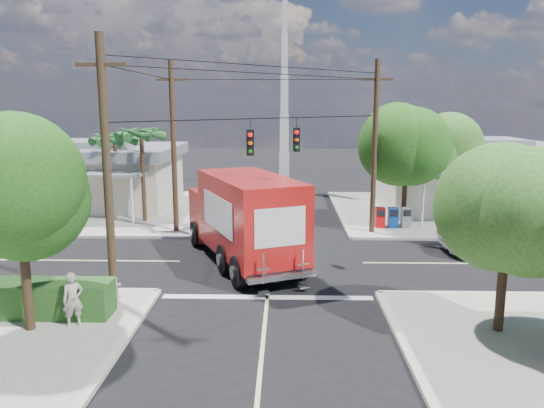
{
  "coord_description": "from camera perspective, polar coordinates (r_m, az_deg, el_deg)",
  "views": [
    {
      "loc": [
        0.64,
        -22.22,
        6.77
      ],
      "look_at": [
        0.0,
        2.0,
        2.2
      ],
      "focal_mm": 35.0,
      "sensor_mm": 36.0,
      "label": 1
    }
  ],
  "objects": [
    {
      "name": "tree_ne_back",
      "position": [
        32.6,
        17.93,
        5.62
      ],
      "size": [
        3.77,
        3.66,
        5.82
      ],
      "color": "#422D1C",
      "rests_on": "sidewalk_ne"
    },
    {
      "name": "tree_ne_front",
      "position": [
        29.78,
        14.35,
        6.49
      ],
      "size": [
        4.21,
        4.14,
        6.66
      ],
      "color": "#422D1C",
      "rests_on": "sidewalk_ne"
    },
    {
      "name": "tree_sw_front",
      "position": [
        16.72,
        -25.66,
        1.23
      ],
      "size": [
        3.88,
        3.78,
        6.03
      ],
      "color": "#422D1C",
      "rests_on": "sidewalk_sw"
    },
    {
      "name": "picket_fence",
      "position": [
        19.61,
        -24.35,
        -8.4
      ],
      "size": [
        5.94,
        0.06,
        1.0
      ],
      "color": "silver",
      "rests_on": "sidewalk_sw"
    },
    {
      "name": "road_markings",
      "position": [
        21.83,
        -0.24,
        -7.37
      ],
      "size": [
        32.0,
        32.0,
        0.01
      ],
      "color": "beige",
      "rests_on": "ground"
    },
    {
      "name": "sidewalk_ne",
      "position": [
        35.29,
        18.35,
        -0.81
      ],
      "size": [
        14.12,
        14.12,
        0.14
      ],
      "color": "gray",
      "rests_on": "ground"
    },
    {
      "name": "sidewalk_nw",
      "position": [
        35.68,
        -17.35,
        -0.63
      ],
      "size": [
        14.12,
        14.12,
        0.14
      ],
      "color": "gray",
      "rests_on": "ground"
    },
    {
      "name": "delivery_truck",
      "position": [
        22.81,
        -3.08,
        -1.51
      ],
      "size": [
        5.95,
        9.2,
        3.86
      ],
      "color": "black",
      "rests_on": "ground"
    },
    {
      "name": "pedestrian",
      "position": [
        17.33,
        -20.62,
        -9.59
      ],
      "size": [
        0.73,
        0.66,
        1.66
      ],
      "primitive_type": "imported",
      "rotation": [
        0.0,
        0.0,
        0.54
      ],
      "color": "#B9AA9F",
      "rests_on": "sidewalk_sw"
    },
    {
      "name": "vending_boxes",
      "position": [
        29.65,
        12.88,
        -1.42
      ],
      "size": [
        1.9,
        0.5,
        1.1
      ],
      "color": "red",
      "rests_on": "sidewalk_ne"
    },
    {
      "name": "tree_se",
      "position": [
        16.5,
        24.19,
        0.21
      ],
      "size": [
        3.67,
        3.54,
        5.62
      ],
      "color": "#422D1C",
      "rests_on": "sidewalk_se"
    },
    {
      "name": "radio_tower",
      "position": [
        42.23,
        1.34,
        9.15
      ],
      "size": [
        0.8,
        0.8,
        17.0
      ],
      "color": "silver",
      "rests_on": "ground"
    },
    {
      "name": "parked_car",
      "position": [
        26.51,
        23.32,
        -3.34
      ],
      "size": [
        5.46,
        2.66,
        1.5
      ],
      "primitive_type": "imported",
      "rotation": [
        0.0,
        0.0,
        1.6
      ],
      "color": "silver",
      "rests_on": "ground"
    },
    {
      "name": "palm_nw_back",
      "position": [
        32.89,
        -16.56,
        6.59
      ],
      "size": [
        3.01,
        3.08,
        5.19
      ],
      "color": "#422D1C",
      "rests_on": "sidewalk_nw"
    },
    {
      "name": "ground",
      "position": [
        23.24,
        -0.13,
        -6.26
      ],
      "size": [
        120.0,
        120.0,
        0.0
      ],
      "primitive_type": "plane",
      "color": "black",
      "rests_on": "ground"
    },
    {
      "name": "building_ne",
      "position": [
        36.46,
        20.51,
        2.99
      ],
      "size": [
        11.8,
        10.2,
        4.5
      ],
      "color": "silver",
      "rests_on": "sidewalk_ne"
    },
    {
      "name": "building_nw",
      "position": [
        37.19,
        -18.4,
        3.11
      ],
      "size": [
        10.8,
        10.2,
        4.3
      ],
      "color": "beige",
      "rests_on": "sidewalk_nw"
    },
    {
      "name": "hedge_sw",
      "position": [
        19.02,
        -25.95,
        -9.08
      ],
      "size": [
        6.2,
        1.2,
        1.1
      ],
      "primitive_type": "cube",
      "color": "#1F4E1C",
      "rests_on": "sidewalk_sw"
    },
    {
      "name": "utility_poles",
      "position": [
        24.02,
        -3.82,
        5.65
      ],
      "size": [
        12.0,
        10.68,
        9.0
      ],
      "color": "#473321",
      "rests_on": "ground"
    },
    {
      "name": "palm_nw_front",
      "position": [
        30.86,
        -13.89,
        7.17
      ],
      "size": [
        3.01,
        3.08,
        5.59
      ],
      "color": "#422D1C",
      "rests_on": "sidewalk_nw"
    }
  ]
}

